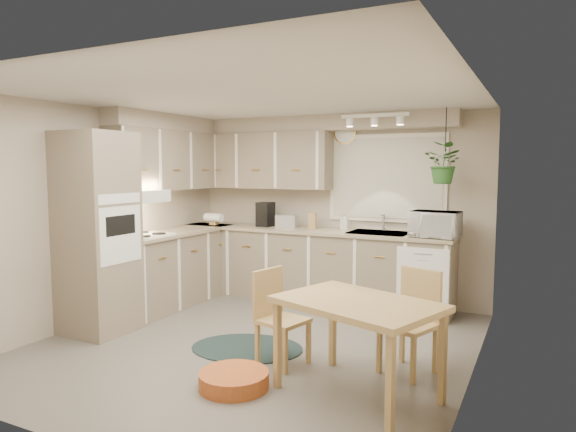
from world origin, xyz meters
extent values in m
plane|color=#625F56|center=(0.00, 0.00, 0.00)|extent=(4.20, 4.20, 0.00)
plane|color=silver|center=(0.00, 0.00, 2.40)|extent=(4.20, 4.20, 0.00)
cube|color=#B4A794|center=(0.00, 2.10, 1.20)|extent=(4.00, 0.04, 2.40)
cube|color=#B4A794|center=(0.00, -2.10, 1.20)|extent=(4.00, 0.04, 2.40)
cube|color=#B4A794|center=(-2.00, 0.00, 1.20)|extent=(0.04, 4.20, 2.40)
cube|color=#B4A794|center=(2.00, 0.00, 1.20)|extent=(0.04, 4.20, 2.40)
cube|color=gray|center=(-1.70, 0.88, 0.45)|extent=(0.60, 1.85, 0.90)
cube|color=gray|center=(-0.20, 1.80, 0.45)|extent=(3.60, 0.60, 0.90)
cube|color=tan|center=(-1.69, 0.88, 0.92)|extent=(0.64, 1.89, 0.04)
cube|color=tan|center=(-0.20, 1.79, 0.92)|extent=(3.64, 0.64, 0.04)
cube|color=gray|center=(-1.68, -0.38, 1.05)|extent=(0.65, 0.65, 2.10)
cube|color=white|center=(-1.35, -0.38, 1.05)|extent=(0.02, 0.56, 0.58)
cube|color=gray|center=(-1.82, 1.00, 1.83)|extent=(0.35, 2.00, 0.75)
cube|color=gray|center=(-1.00, 1.93, 1.83)|extent=(2.00, 0.35, 0.75)
cube|color=#B4A794|center=(-1.85, 1.00, 2.30)|extent=(0.30, 2.00, 0.20)
cube|color=#B4A794|center=(-0.20, 1.95, 2.30)|extent=(3.60, 0.30, 0.20)
cube|color=white|center=(-1.68, 0.30, 0.94)|extent=(0.52, 0.58, 0.02)
cube|color=white|center=(-1.70, 0.30, 1.40)|extent=(0.40, 0.60, 0.14)
cube|color=silver|center=(0.70, 2.07, 1.60)|extent=(1.40, 0.02, 1.00)
cube|color=white|center=(0.70, 2.08, 1.60)|extent=(1.50, 0.02, 1.10)
cube|color=#B6B8BE|center=(0.70, 1.80, 0.90)|extent=(0.70, 0.48, 0.10)
cube|color=white|center=(1.30, 1.49, 0.42)|extent=(0.58, 0.02, 0.83)
cube|color=white|center=(0.70, 1.55, 2.33)|extent=(0.80, 0.04, 0.04)
cylinder|color=gold|center=(0.15, 2.07, 2.18)|extent=(0.30, 0.03, 0.30)
cube|color=tan|center=(1.26, -0.63, 0.37)|extent=(1.37, 1.12, 0.74)
cube|color=tan|center=(0.47, -0.32, 0.42)|extent=(0.47, 0.47, 0.83)
cube|color=tan|center=(1.50, -0.03, 0.43)|extent=(0.52, 0.52, 0.87)
ellipsoid|color=black|center=(-0.01, -0.13, 0.01)|extent=(1.26, 1.07, 0.01)
cylinder|color=#C45627|center=(0.35, -0.93, 0.06)|extent=(0.63, 0.63, 0.13)
imported|color=white|center=(1.39, 1.70, 1.12)|extent=(0.56, 0.33, 0.36)
imported|color=white|center=(0.21, 1.95, 0.99)|extent=(0.10, 0.21, 0.10)
imported|color=#2C6528|center=(1.48, 1.70, 1.73)|extent=(0.56, 0.59, 0.36)
cube|color=black|center=(-0.88, 1.80, 1.10)|extent=(0.19, 0.23, 0.33)
cube|color=#B6B8BE|center=(-0.57, 1.82, 1.02)|extent=(0.29, 0.19, 0.17)
cube|color=tan|center=(-0.21, 1.85, 1.04)|extent=(0.11, 0.11, 0.20)
camera|label=1|loc=(2.48, -4.23, 1.73)|focal=32.00mm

